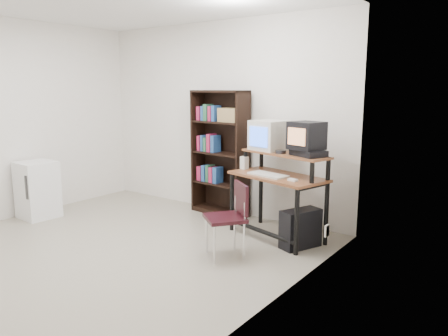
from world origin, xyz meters
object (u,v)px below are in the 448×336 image
Objects in this scene: computer_desk at (279,180)px; crt_tv at (306,136)px; school_chair at (231,212)px; crt_monitor at (270,136)px; mini_fridge at (38,190)px; bookshelf at (221,151)px; pc_tower at (301,229)px.

crt_tv is (0.31, 0.04, 0.52)m from computer_desk.
school_chair is (-0.41, -0.84, -0.74)m from crt_tv.
crt_monitor is 3.17m from mini_fridge.
mini_fridge is at bearing -134.92° from school_chair.
bookshelf is (-0.87, 0.19, -0.28)m from crt_monitor.
crt_tv is at bearing -8.62° from bookshelf.
bookshelf reaches higher than crt_tv.
computer_desk is 1.62× the size of mini_fridge.
crt_monitor is 1.22m from school_chair.
computer_desk is at bearing -157.45° from crt_tv.
crt_tv is (0.55, -0.16, 0.05)m from crt_monitor.
school_chair is 1.01× the size of mini_fridge.
mini_fridge is (-1.86, -1.60, -0.49)m from bookshelf.
computer_desk is at bearing -179.77° from pc_tower.
crt_monitor is at bearing 135.32° from school_chair.
pc_tower is (0.37, -0.15, -0.47)m from computer_desk.
crt_tv is 3.61m from mini_fridge.
crt_monitor is at bearing -7.13° from bookshelf.
mini_fridge is (-3.34, -1.05, 0.17)m from pc_tower.
crt_tv reaches higher than school_chair.
computer_desk is 2.73× the size of pc_tower.
computer_desk is 1.61× the size of school_chair.
crt_tv is 1.01m from pc_tower.
mini_fridge is (-2.97, -1.20, -0.30)m from computer_desk.
crt_tv is at bearing 129.91° from pc_tower.
mini_fridge is (-2.88, -0.40, -0.09)m from school_chair.
mini_fridge is at bearing -139.21° from crt_monitor.
pc_tower is 0.27× the size of bookshelf.
crt_tv is at bearing 22.34° from computer_desk.
bookshelf is (-1.12, 0.40, 0.19)m from computer_desk.
crt_tv is at bearing 23.95° from mini_fridge.
computer_desk is at bearing -26.13° from crt_monitor.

